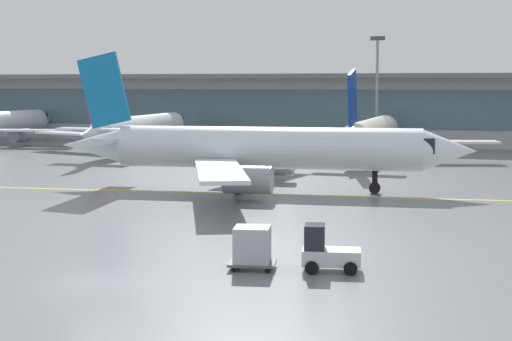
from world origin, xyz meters
The scene contains 9 objects.
ground_plane centered at (0.00, 0.00, 0.00)m, with size 400.00×400.00×0.00m, color slate.
taxiway_centreline_stripe centered at (-1.05, 27.44, 0.00)m, with size 110.00×0.36×0.01m, color yellow.
terminal_concourse centered at (0.00, 78.46, 4.92)m, with size 174.09×11.00×9.60m.
gate_airplane_1 centered at (-25.34, 57.45, 2.92)m, with size 27.32×29.32×9.73m.
gate_airplane_2 centered at (2.76, 56.84, 2.92)m, with size 27.32×29.29×9.73m.
taxiing_regional_jet centered at (-1.47, 29.39, 3.26)m, with size 32.82×30.32×10.87m.
baggage_tug centered at (8.75, 5.02, 0.89)m, with size 2.81×2.02×2.10m.
cargo_dolly_lead centered at (5.47, 4.40, 1.05)m, with size 2.36×1.96×1.94m.
apron_light_mast_1 centered at (1.40, 69.78, 7.75)m, with size 1.80×0.36×14.13m.
Camera 1 is at (15.84, -28.83, 8.40)m, focal length 55.06 mm.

